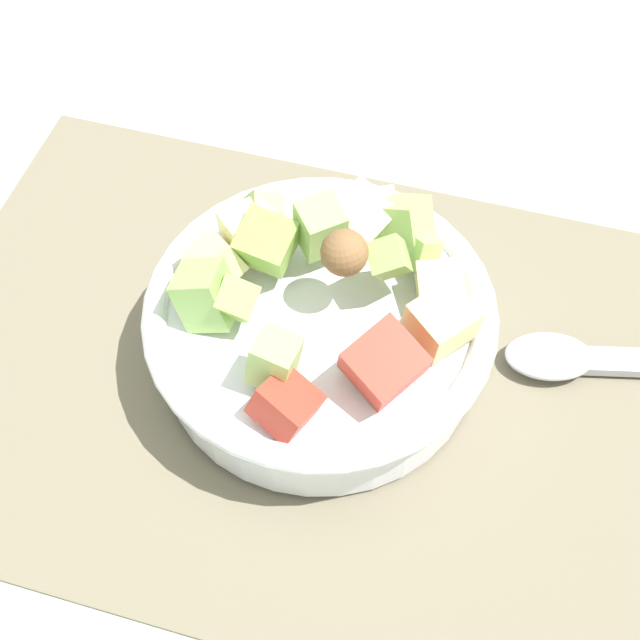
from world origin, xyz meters
TOP-DOWN VIEW (x-y plane):
  - ground_plane at (0.00, 0.00)m, footprint 2.40×2.40m
  - placemat at (0.00, 0.00)m, footprint 0.50×0.35m
  - salad_bowl at (0.01, 0.01)m, footprint 0.21×0.21m
  - serving_spoon at (0.20, 0.06)m, footprint 0.22×0.08m

SIDE VIEW (x-z plane):
  - ground_plane at x=0.00m, z-range 0.00..0.00m
  - placemat at x=0.00m, z-range 0.00..0.01m
  - serving_spoon at x=0.20m, z-range 0.00..0.02m
  - salad_bowl at x=0.01m, z-range -0.01..0.10m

